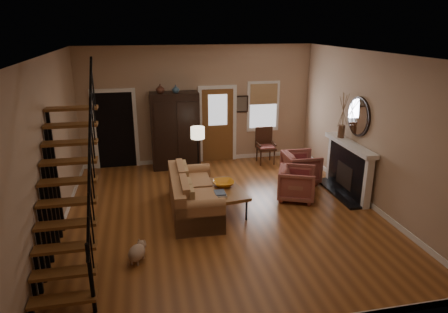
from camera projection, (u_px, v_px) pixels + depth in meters
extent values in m
plane|color=#955526|center=(223.00, 214.00, 8.47)|extent=(7.00, 7.00, 0.00)
plane|color=white|center=(223.00, 54.00, 7.42)|extent=(7.00, 7.00, 0.00)
cube|color=tan|center=(198.00, 106.00, 11.19)|extent=(6.50, 0.04, 3.30)
cube|color=tan|center=(50.00, 149.00, 7.32)|extent=(0.04, 7.00, 3.30)
cube|color=tan|center=(371.00, 131.00, 8.57)|extent=(0.04, 7.00, 3.30)
cube|color=black|center=(116.00, 129.00, 11.08)|extent=(1.00, 0.36, 2.10)
cube|color=brown|center=(218.00, 125.00, 11.47)|extent=(0.90, 0.06, 2.10)
cube|color=silver|center=(263.00, 107.00, 11.56)|extent=(0.96, 0.06, 1.46)
cube|color=black|center=(349.00, 170.00, 9.35)|extent=(0.24, 1.60, 1.15)
cube|color=white|center=(350.00, 145.00, 9.14)|extent=(0.30, 1.95, 0.10)
cylinder|color=silver|center=(358.00, 117.00, 8.96)|extent=(0.05, 0.90, 0.90)
imported|color=#4C2619|center=(160.00, 89.00, 10.39)|extent=(0.24, 0.24, 0.25)
imported|color=#334C60|center=(176.00, 89.00, 10.47)|extent=(0.20, 0.20, 0.21)
imported|color=orange|center=(223.00, 183.00, 8.60)|extent=(0.46, 0.46, 0.11)
imported|color=maroon|center=(297.00, 184.00, 9.08)|extent=(1.07, 1.06, 0.75)
imported|color=maroon|center=(301.00, 167.00, 10.07)|extent=(0.87, 0.85, 0.78)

